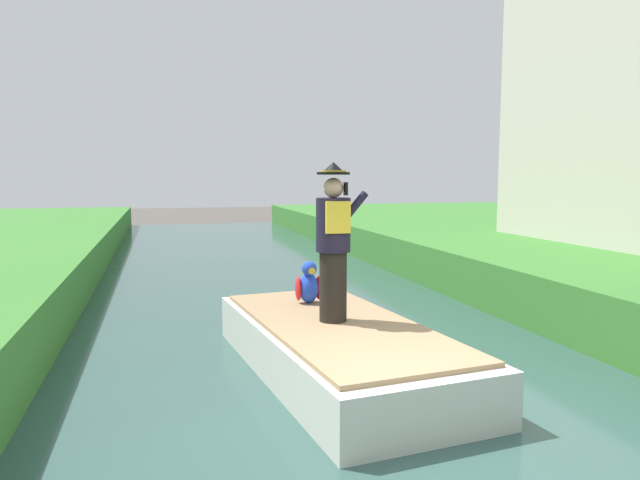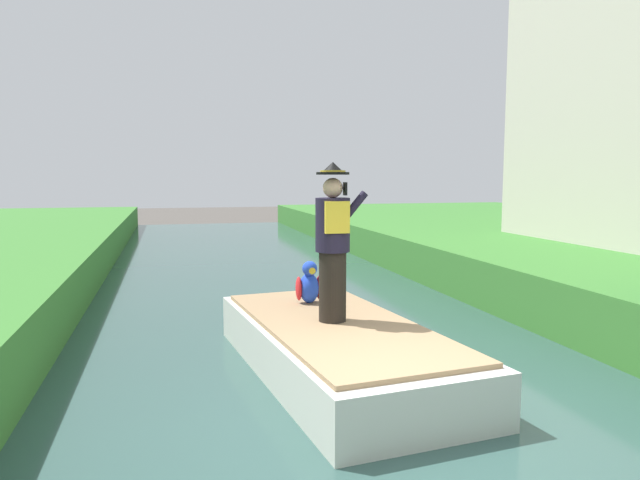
# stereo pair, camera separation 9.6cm
# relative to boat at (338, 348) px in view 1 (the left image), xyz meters

# --- Properties ---
(ground_plane) EXTENTS (80.00, 80.00, 0.00)m
(ground_plane) POSITION_rel_boat_xyz_m (0.00, -1.98, -0.40)
(ground_plane) COLOR #4C4742
(canal_water) EXTENTS (6.58, 48.00, 0.10)m
(canal_water) POSITION_rel_boat_xyz_m (0.00, -1.98, -0.35)
(canal_water) COLOR #2D4C47
(canal_water) RESTS_ON ground
(boat) EXTENTS (2.28, 4.38, 0.61)m
(boat) POSITION_rel_boat_xyz_m (0.00, 0.00, 0.00)
(boat) COLOR silver
(boat) RESTS_ON canal_water
(person_pirate) EXTENTS (0.61, 0.42, 1.85)m
(person_pirate) POSITION_rel_boat_xyz_m (-0.03, 0.06, 1.23)
(person_pirate) COLOR black
(person_pirate) RESTS_ON boat
(parrot_plush) EXTENTS (0.36, 0.35, 0.57)m
(parrot_plush) POSITION_rel_boat_xyz_m (-0.08, 1.08, 0.55)
(parrot_plush) COLOR blue
(parrot_plush) RESTS_ON boat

